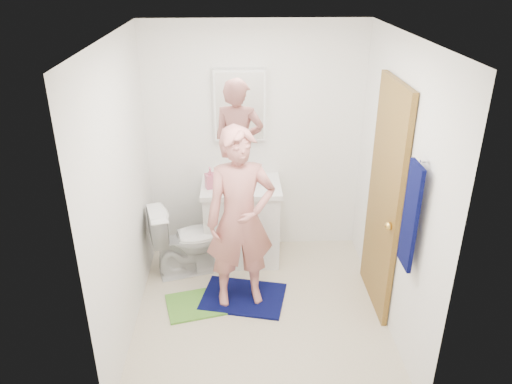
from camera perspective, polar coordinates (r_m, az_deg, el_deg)
The scene contains 22 objects.
floor at distance 4.65m, azimuth 0.47°, elevation -13.51°, with size 2.20×2.40×0.02m, color beige.
ceiling at distance 3.66m, azimuth 0.61°, elevation 17.52°, with size 2.20×2.40×0.02m, color white.
wall_back at distance 5.13m, azimuth -0.14°, elevation 5.85°, with size 2.20×0.02×2.40m, color white.
wall_front at distance 2.96m, azimuth 1.71°, elevation -9.88°, with size 2.20×0.02×2.40m, color white.
wall_left at distance 4.11m, azimuth -15.12°, elevation -0.16°, with size 0.02×2.40×2.40m, color white.
wall_right at distance 4.21m, azimuth 15.81°, elevation 0.37°, with size 0.02×2.40×2.40m, color white.
vanity_cabinet at distance 5.18m, azimuth -1.66°, elevation -3.64°, with size 0.75×0.55×0.80m, color white.
countertop at distance 4.99m, azimuth -1.72°, elevation 0.64°, with size 0.79×0.59×0.05m, color white.
sink_basin at distance 4.99m, azimuth -1.72°, elevation 0.79°, with size 0.40×0.40×0.03m, color white.
faucet at distance 5.12m, azimuth -1.76°, elevation 2.34°, with size 0.03×0.03×0.12m, color silver.
medicine_cabinet at distance 4.94m, azimuth -1.88°, elevation 9.94°, with size 0.50×0.12×0.70m, color white.
mirror_panel at distance 4.88m, azimuth -1.87°, elevation 9.75°, with size 0.46×0.01×0.66m, color white.
door at distance 4.40m, azimuth 14.43°, elevation -0.89°, with size 0.05×0.80×2.05m, color olive.
door_knob at distance 4.15m, azimuth 14.96°, elevation -3.77°, with size 0.07×0.07×0.07m, color gold.
towel at distance 3.68m, azimuth 17.25°, elevation -2.68°, with size 0.03×0.24×0.80m, color #060A3D.
towel_hook at distance 3.52m, azimuth 18.73°, elevation 3.39°, with size 0.02×0.02×0.06m, color silver.
toilet at distance 5.01m, azimuth -7.79°, elevation -5.40°, with size 0.41×0.72×0.74m, color white.
bath_mat at distance 4.79m, azimuth -1.46°, elevation -11.91°, with size 0.75×0.54×0.02m, color #060A3D.
green_rug at distance 4.73m, azimuth -6.93°, elevation -12.65°, with size 0.51×0.43×0.02m, color #589B33.
soap_dispenser at distance 4.88m, azimuth -5.26°, elevation 1.63°, with size 0.10×0.10×0.21m, color #D1617E.
toothbrush_cup at distance 5.06m, azimuth -0.22°, elevation 1.95°, with size 0.13×0.13×0.11m, color #5E3A80.
man at distance 4.31m, azimuth -1.80°, elevation -3.18°, with size 0.61×0.40×1.66m, color tan.
Camera 1 is at (-0.19, -3.62, 2.90)m, focal length 35.00 mm.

